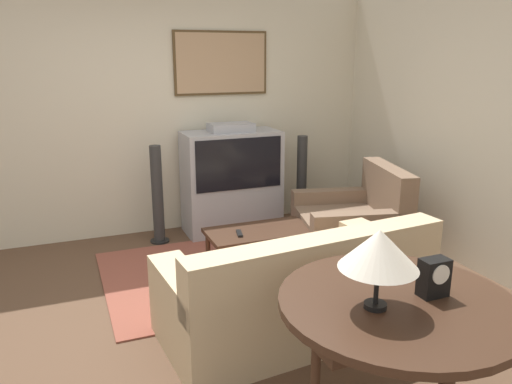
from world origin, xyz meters
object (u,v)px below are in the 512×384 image
Objects in this scene: tv at (232,181)px; speaker_tower_left at (158,197)px; armchair at (353,226)px; speaker_tower_right at (301,182)px; coffee_table at (260,234)px; mantel_clock at (434,277)px; couch at (298,294)px; console_table at (397,311)px; table_lamp at (379,250)px.

tv is 0.86m from speaker_tower_left.
armchair is 1.12× the size of speaker_tower_right.
mantel_clock reaches higher than coffee_table.
couch is 1.65m from armchair.
console_table is 0.25m from mantel_clock.
speaker_tower_left is 1.00× the size of speaker_tower_right.
armchair reaches higher than console_table.
coffee_table is 1.43m from speaker_tower_right.
mantel_clock reaches higher than console_table.
armchair is (0.91, -1.10, -0.30)m from tv.
speaker_tower_right reaches higher than couch.
mantel_clock is at bearing -77.08° from speaker_tower_left.
couch is 1.15m from coffee_table.
armchair is 2.75m from table_lamp.
armchair is 2.97× the size of table_lamp.
table_lamp is at bearing 77.16° from couch.
table_lamp is (-0.15, -1.12, 0.78)m from couch.
armchair is (1.19, 1.14, -0.01)m from couch.
speaker_tower_right is (0.95, 3.30, -0.38)m from mantel_clock.
armchair is 1.02m from coffee_table.
mantel_clock is (-0.09, -3.36, 0.30)m from tv.
speaker_tower_right is at bearing 74.03° from mantel_clock.
console_table is 1.13× the size of speaker_tower_left.
console_table is (-1.19, -2.24, 0.43)m from armchair.
console_table is (0.00, -1.09, 0.42)m from couch.
tv is at bearing -126.97° from armchair.
speaker_tower_left is at bearing 125.27° from coffee_table.
tv is 3.11× the size of table_lamp.
table_lamp is at bearing 179.81° from mantel_clock.
speaker_tower_right is (1.70, 0.00, 0.00)m from speaker_tower_left.
couch is 2.47m from speaker_tower_right.
speaker_tower_left is (-0.74, 1.05, 0.16)m from coffee_table.
tv is 1.26× the size of coffee_table.
coffee_table is 4.98× the size of mantel_clock.
speaker_tower_right reaches higher than armchair.
mantel_clock is (0.19, -0.03, 0.16)m from console_table.
speaker_tower_left reaches higher than mantel_clock.
table_lamp is at bearing -17.15° from armchair.
mantel_clock is (0.34, -0.00, -0.20)m from table_lamp.
couch is 4.95× the size of table_lamp.
speaker_tower_right is at bearing 70.95° from console_table.
console_table is 3.47m from speaker_tower_right.
tv reaches higher than speaker_tower_left.
couch is 1.28m from mantel_clock.
couch is at bearing -97.13° from tv.
console_table is 3.33m from speaker_tower_left.
armchair is 5.96× the size of mantel_clock.
armchair is at bearing 59.34° from table_lamp.
armchair is 1.20× the size of coffee_table.
table_lamp is at bearing -111.28° from speaker_tower_right.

